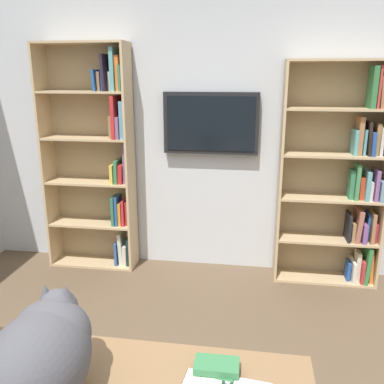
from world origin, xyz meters
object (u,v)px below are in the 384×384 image
Objects in this scene: bookshelf_left at (344,179)px; wall_mounted_tv at (211,123)px; desk_book_stack at (217,368)px; bookshelf_right at (99,157)px; cat at (42,353)px.

bookshelf_left reaches higher than wall_mounted_tv.
bookshelf_left is at bearing -110.99° from desk_book_stack.
bookshelf_right is 1.10m from wall_mounted_tv.
wall_mounted_tv is 2.68m from cat.
desk_book_stack is at bearing 119.94° from bookshelf_right.
cat is at bearing 59.69° from bookshelf_left.
wall_mounted_tv is (1.19, -0.08, 0.45)m from bookshelf_left.
bookshelf_right is at bearing -0.09° from bookshelf_left.
bookshelf_left is 2.27× the size of wall_mounted_tv.
cat reaches higher than desk_book_stack.
desk_book_stack is (0.89, 2.33, -0.20)m from bookshelf_left.
desk_book_stack is at bearing 96.92° from wall_mounted_tv.
wall_mounted_tv reaches higher than cat.
bookshelf_left is 3.24× the size of cat.
cat is at bearing 83.58° from wall_mounted_tv.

